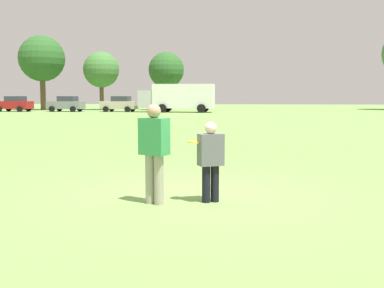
{
  "coord_description": "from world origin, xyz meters",
  "views": [
    {
      "loc": [
        0.76,
        -8.7,
        1.92
      ],
      "look_at": [
        -0.07,
        0.35,
        0.95
      ],
      "focal_mm": 42.89,
      "sensor_mm": 36.0,
      "label": 1
    }
  ],
  "objects_px": {
    "player_defender": "(211,158)",
    "traffic_cone": "(214,142)",
    "parked_car_near_left": "(14,104)",
    "frisbee": "(194,142)",
    "parked_car_center": "(120,104)",
    "parked_car_mid_left": "(66,104)",
    "player_thrower": "(154,148)",
    "box_truck": "(178,97)"
  },
  "relations": [
    {
      "from": "box_truck",
      "to": "parked_car_center",
      "type": "bearing_deg",
      "value": 172.22
    },
    {
      "from": "parked_car_center",
      "to": "player_thrower",
      "type": "bearing_deg",
      "value": -75.09
    },
    {
      "from": "parked_car_near_left",
      "to": "parked_car_mid_left",
      "type": "distance_m",
      "value": 6.23
    },
    {
      "from": "parked_car_near_left",
      "to": "box_truck",
      "type": "height_order",
      "value": "box_truck"
    },
    {
      "from": "player_defender",
      "to": "parked_car_mid_left",
      "type": "relative_size",
      "value": 0.34
    },
    {
      "from": "frisbee",
      "to": "box_truck",
      "type": "height_order",
      "value": "box_truck"
    },
    {
      "from": "frisbee",
      "to": "parked_car_center",
      "type": "distance_m",
      "value": 46.58
    },
    {
      "from": "player_thrower",
      "to": "traffic_cone",
      "type": "distance_m",
      "value": 8.87
    },
    {
      "from": "traffic_cone",
      "to": "parked_car_near_left",
      "type": "height_order",
      "value": "parked_car_near_left"
    },
    {
      "from": "traffic_cone",
      "to": "parked_car_mid_left",
      "type": "xyz_separation_m",
      "value": [
        -19.06,
        36.05,
        0.69
      ]
    },
    {
      "from": "player_defender",
      "to": "traffic_cone",
      "type": "relative_size",
      "value": 3.03
    },
    {
      "from": "parked_car_center",
      "to": "parked_car_near_left",
      "type": "bearing_deg",
      "value": -177.35
    },
    {
      "from": "parked_car_mid_left",
      "to": "parked_car_near_left",
      "type": "bearing_deg",
      "value": -176.35
    },
    {
      "from": "traffic_cone",
      "to": "parked_car_center",
      "type": "relative_size",
      "value": 0.11
    },
    {
      "from": "parked_car_mid_left",
      "to": "parked_car_center",
      "type": "xyz_separation_m",
      "value": [
        6.39,
        0.19,
        0.0
      ]
    },
    {
      "from": "frisbee",
      "to": "box_truck",
      "type": "xyz_separation_m",
      "value": [
        -5.62,
        43.85,
        0.66
      ]
    },
    {
      "from": "frisbee",
      "to": "parked_car_mid_left",
      "type": "relative_size",
      "value": 0.06
    },
    {
      "from": "player_thrower",
      "to": "parked_car_near_left",
      "type": "relative_size",
      "value": 0.41
    },
    {
      "from": "player_thrower",
      "to": "frisbee",
      "type": "distance_m",
      "value": 0.73
    },
    {
      "from": "parked_car_mid_left",
      "to": "box_truck",
      "type": "height_order",
      "value": "box_truck"
    },
    {
      "from": "traffic_cone",
      "to": "parked_car_near_left",
      "type": "xyz_separation_m",
      "value": [
        -25.28,
        35.65,
        0.69
      ]
    },
    {
      "from": "frisbee",
      "to": "parked_car_center",
      "type": "height_order",
      "value": "parked_car_center"
    },
    {
      "from": "frisbee",
      "to": "parked_car_center",
      "type": "relative_size",
      "value": 0.06
    },
    {
      "from": "parked_car_center",
      "to": "parked_car_mid_left",
      "type": "bearing_deg",
      "value": -178.34
    },
    {
      "from": "traffic_cone",
      "to": "frisbee",
      "type": "bearing_deg",
      "value": -89.88
    },
    {
      "from": "player_thrower",
      "to": "box_truck",
      "type": "relative_size",
      "value": 0.2
    },
    {
      "from": "parked_car_mid_left",
      "to": "frisbee",
      "type": "bearing_deg",
      "value": -66.86
    },
    {
      "from": "frisbee",
      "to": "parked_car_near_left",
      "type": "distance_m",
      "value": 50.95
    },
    {
      "from": "parked_car_near_left",
      "to": "traffic_cone",
      "type": "bearing_deg",
      "value": -54.67
    },
    {
      "from": "traffic_cone",
      "to": "parked_car_mid_left",
      "type": "bearing_deg",
      "value": 117.86
    },
    {
      "from": "player_defender",
      "to": "frisbee",
      "type": "height_order",
      "value": "player_defender"
    },
    {
      "from": "parked_car_near_left",
      "to": "parked_car_center",
      "type": "relative_size",
      "value": 1.0
    },
    {
      "from": "player_thrower",
      "to": "frisbee",
      "type": "bearing_deg",
      "value": 18.22
    },
    {
      "from": "parked_car_mid_left",
      "to": "parked_car_center",
      "type": "distance_m",
      "value": 6.39
    },
    {
      "from": "parked_car_mid_left",
      "to": "traffic_cone",
      "type": "bearing_deg",
      "value": -62.14
    },
    {
      "from": "frisbee",
      "to": "parked_car_mid_left",
      "type": "distance_m",
      "value": 48.54
    },
    {
      "from": "frisbee",
      "to": "parked_car_center",
      "type": "bearing_deg",
      "value": 105.8
    },
    {
      "from": "player_defender",
      "to": "frisbee",
      "type": "xyz_separation_m",
      "value": [
        -0.29,
        -0.01,
        0.28
      ]
    },
    {
      "from": "parked_car_center",
      "to": "player_defender",
      "type": "bearing_deg",
      "value": -73.85
    },
    {
      "from": "frisbee",
      "to": "parked_car_near_left",
      "type": "relative_size",
      "value": 0.06
    },
    {
      "from": "player_defender",
      "to": "player_thrower",
      "type": "bearing_deg",
      "value": -166.62
    },
    {
      "from": "player_defender",
      "to": "box_truck",
      "type": "height_order",
      "value": "box_truck"
    }
  ]
}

